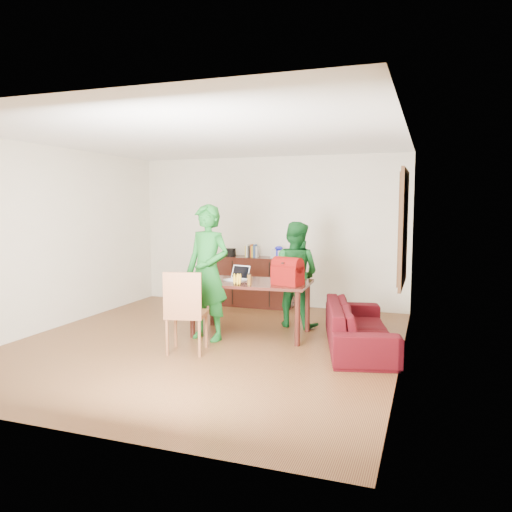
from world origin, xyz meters
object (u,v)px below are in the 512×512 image
at_px(person_near, 208,272).
at_px(laptop, 235,278).
at_px(bottle, 249,279).
at_px(red_bag, 288,274).
at_px(table, 251,288).
at_px(person_far, 295,274).
at_px(sofa, 359,326).
at_px(chair, 187,328).

xyz_separation_m(person_near, laptop, (0.24, 0.40, -0.12)).
distance_m(bottle, red_bag, 0.52).
bearing_deg(table, person_far, 54.22).
relative_size(person_far, laptop, 4.73).
xyz_separation_m(bottle, sofa, (1.45, 0.17, -0.56)).
distance_m(chair, bottle, 1.08).
distance_m(table, person_near, 0.68).
bearing_deg(sofa, bottle, 83.10).
distance_m(table, laptop, 0.28).
bearing_deg(person_far, bottle, 82.16).
bearing_deg(red_bag, chair, -119.32).
distance_m(laptop, bottle, 0.46).
relative_size(person_near, laptop, 5.50).
bearing_deg(person_far, table, 69.40).
bearing_deg(person_near, red_bag, 28.65).
distance_m(person_near, person_far, 1.46).
distance_m(laptop, red_bag, 0.82).
xyz_separation_m(table, chair, (-0.48, -1.06, -0.37)).
height_order(table, person_near, person_near).
relative_size(chair, person_near, 0.56).
xyz_separation_m(person_far, bottle, (-0.36, -1.02, 0.05)).
height_order(red_bag, sofa, red_bag).
height_order(laptop, sofa, laptop).
xyz_separation_m(table, person_near, (-0.49, -0.41, 0.26)).
distance_m(table, chair, 1.22).
bearing_deg(table, person_near, -143.78).
relative_size(table, red_bag, 4.22).
height_order(person_far, bottle, person_far).
bearing_deg(bottle, person_far, 70.59).
bearing_deg(person_far, red_bag, 109.60).
bearing_deg(chair, red_bag, 29.62).
bearing_deg(person_near, bottle, 21.87).
bearing_deg(table, laptop, 176.61).
distance_m(laptop, sofa, 1.86).
relative_size(person_near, bottle, 11.38).
bearing_deg(person_near, table, 52.80).
distance_m(chair, sofa, 2.21).
relative_size(table, bottle, 10.39).
distance_m(table, red_bag, 0.62).
distance_m(person_near, bottle, 0.58).
xyz_separation_m(person_far, red_bag, (0.12, -0.82, 0.12)).
relative_size(table, person_far, 1.06).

